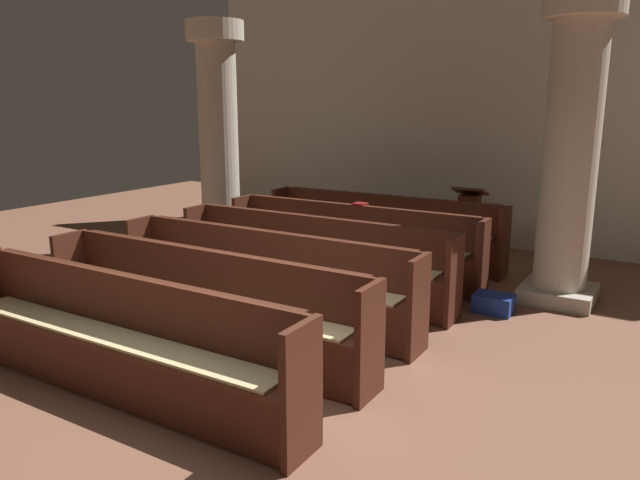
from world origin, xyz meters
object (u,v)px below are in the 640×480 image
Objects in this scene: pillar_far_side at (219,134)px; pew_row_4 at (199,300)px; pew_row_2 at (311,255)px; pew_row_1 at (350,239)px; pew_row_3 at (262,275)px; pew_row_0 at (382,227)px; hymn_book at (360,204)px; pillar_aisle_side at (571,147)px; lectern at (468,227)px; kneeler_box_blue at (493,303)px; pew_row_5 at (114,334)px.

pew_row_4 is at bearing -52.64° from pillar_far_side.
pew_row_2 is 1.00× the size of pew_row_4.
pew_row_3 is (0.00, -1.98, 0.00)m from pew_row_1.
pew_row_3 is at bearing -90.00° from pew_row_0.
hymn_book reaches higher than pew_row_3.
pew_row_1 and pew_row_2 have the same top height.
pew_row_0 is 1.00× the size of pew_row_4.
pillar_far_side reaches higher than hymn_book.
pew_row_0 is 1.04× the size of pillar_aisle_side.
pillar_aisle_side is (2.63, -0.61, 1.31)m from pew_row_0.
pillar_aisle_side is (2.63, 3.36, 1.31)m from pew_row_4.
pew_row_1 is 1.04× the size of pillar_aisle_side.
pillar_aisle_side is 2.61m from lectern.
pillar_aisle_side reaches higher than pew_row_2.
pew_row_1 is 1.00× the size of pew_row_2.
pew_row_3 is at bearing -143.12° from kneeler_box_blue.
pew_row_4 is 1.04× the size of pillar_far_side.
hymn_book is (0.05, -0.80, 0.46)m from pew_row_0.
kneeler_box_blue is at bearing 59.59° from pew_row_5.
pew_row_5 is at bearing -120.41° from kneeler_box_blue.
pew_row_4 is at bearing 90.00° from pew_row_5.
lectern is (3.59, 1.50, -1.38)m from pillar_far_side.
pew_row_1 is (0.00, -0.99, 0.00)m from pew_row_0.
lectern reaches higher than kneeler_box_blue.
hymn_book reaches higher than kneeler_box_blue.
pew_row_1 is at bearing 90.00° from pew_row_5.
pillar_far_side is at bearing 137.22° from pew_row_3.
pillar_far_side is 19.08× the size of hymn_book.
pillar_aisle_side is at bearing 42.03° from pew_row_3.
pew_row_0 is at bearing 12.90° from pillar_far_side.
pew_row_5 is 1.04× the size of pillar_aisle_side.
pew_row_3 is at bearing -104.67° from lectern.
kneeler_box_blue is at bearing 15.30° from pew_row_2.
hymn_book is at bearing -119.58° from lectern.
pew_row_3 is 1.00× the size of pew_row_5.
hymn_book is at bearing 89.37° from pew_row_5.
pew_row_3 is 1.04× the size of pillar_far_side.
pillar_far_side is (-2.58, 4.36, 1.31)m from pew_row_5.
pew_row_1 and pew_row_3 have the same top height.
pew_row_4 reaches higher than kneeler_box_blue.
pew_row_0 is at bearing -138.10° from lectern.
pillar_far_side reaches higher than pew_row_0.
hymn_book is (0.05, 4.15, 0.46)m from pew_row_5.
kneeler_box_blue is (-0.55, -0.81, -1.73)m from pillar_aisle_side.
pillar_aisle_side is at bearing -13.00° from pew_row_0.
lectern is at bearing 70.64° from pew_row_2.
pew_row_4 is at bearing -129.18° from kneeler_box_blue.
pew_row_5 is 4.13m from kneeler_box_blue.
pillar_aisle_side is 3.25× the size of lectern.
pew_row_2 is 3.21m from pillar_far_side.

